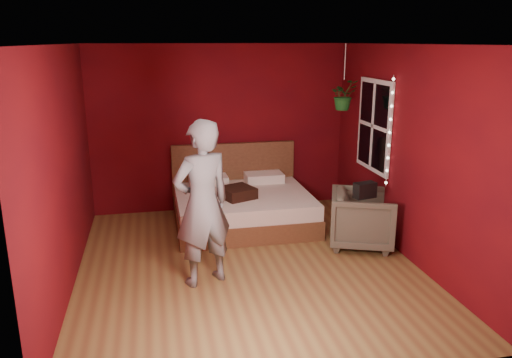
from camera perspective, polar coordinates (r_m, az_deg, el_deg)
name	(u,v)px	position (r m, az deg, el deg)	size (l,w,h in m)	color
floor	(248,265)	(6.16, -0.95, -9.83)	(4.50, 4.50, 0.00)	olive
room_walls	(247,129)	(5.65, -1.02, 5.76)	(4.04, 4.54, 2.62)	maroon
window	(374,126)	(7.14, 13.33, 5.94)	(0.05, 0.97, 1.27)	white
fairy_lights	(390,132)	(6.66, 15.03, 5.17)	(0.04, 0.04, 1.45)	silver
bed	(242,205)	(7.42, -1.61, -2.99)	(1.96, 1.66, 1.08)	brown
person	(202,204)	(5.45, -6.14, -2.84)	(0.68, 0.44, 1.86)	slate
armchair	(362,219)	(6.74, 12.05, -4.48)	(0.79, 0.82, 0.74)	#5A5747
handbag	(365,190)	(6.36, 12.34, -1.25)	(0.27, 0.14, 0.20)	black
throw_pillow	(237,193)	(7.05, -2.14, -1.56)	(0.43, 0.43, 0.15)	black
hanging_plant	(343,95)	(7.16, 9.97, 9.45)	(0.44, 0.41, 0.90)	silver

